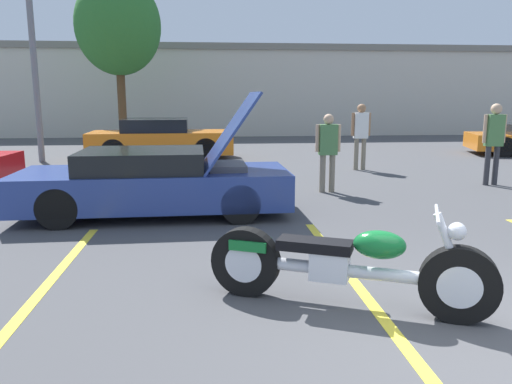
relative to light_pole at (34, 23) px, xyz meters
name	(u,v)px	position (x,y,z in m)	size (l,w,h in m)	color
ground_plane	(500,360)	(7.13, -12.24, -4.02)	(80.00, 80.00, 0.00)	#474749
parking_stripe_foreground	(32,303)	(3.22, -10.81, -4.01)	(0.12, 5.36, 0.01)	yellow
parking_stripe_middle	(361,290)	(6.49, -10.81, -4.01)	(0.12, 5.36, 0.01)	yellow
far_building	(250,88)	(7.13, 10.79, -1.68)	(32.00, 4.20, 4.40)	beige
light_pole	(34,23)	(0.00, 0.00, 0.00)	(1.21, 0.28, 7.27)	slate
tree_background	(118,26)	(1.58, 4.76, 0.55)	(3.23, 3.23, 6.45)	brown
motorcycle	(345,266)	(6.20, -11.17, -3.61)	(2.51, 1.24, 0.98)	black
show_car_hood_open	(156,182)	(4.06, -7.22, -3.46)	(4.46, 1.84, 2.03)	navy
parked_car_mid_row	(161,140)	(3.45, 0.25, -3.40)	(4.41, 1.94, 1.26)	orange
spectator_by_show_car	(328,146)	(7.37, -5.54, -3.07)	(0.52, 0.21, 1.60)	gray
spectator_midground	(494,137)	(11.21, -5.06, -2.94)	(0.52, 0.24, 1.80)	#333338
spectator_far_lot	(361,131)	(8.98, -2.54, -2.97)	(0.52, 0.23, 1.75)	gray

